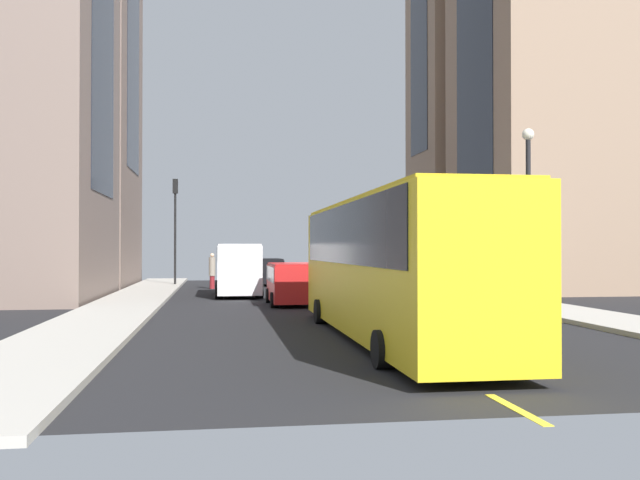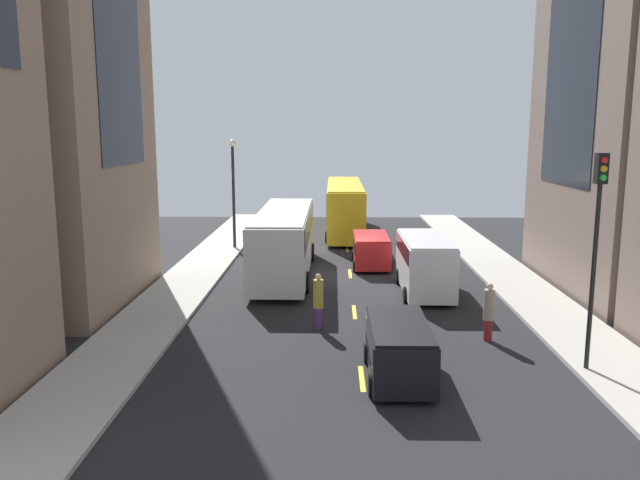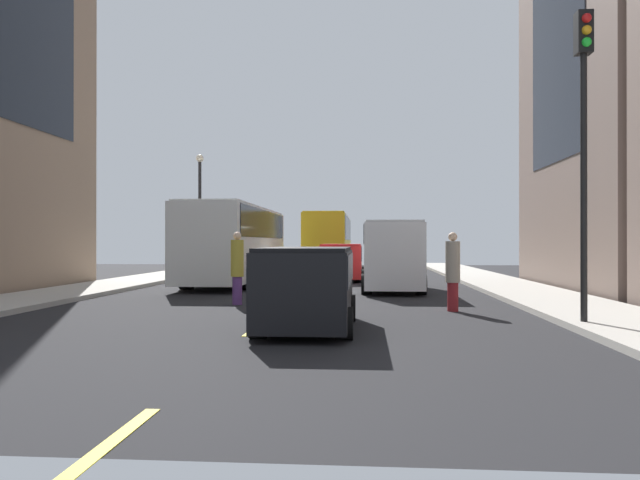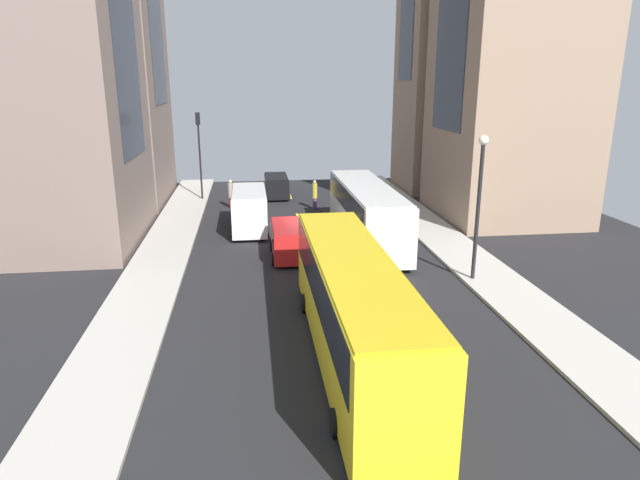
{
  "view_description": "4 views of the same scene",
  "coord_description": "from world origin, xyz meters",
  "px_view_note": "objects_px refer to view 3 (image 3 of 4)",
  "views": [
    {
      "loc": [
        4.32,
        30.53,
        2.34
      ],
      "look_at": [
        -0.29,
        -0.33,
        2.75
      ],
      "focal_mm": 38.65,
      "sensor_mm": 36.0,
      "label": 1
    },
    {
      "loc": [
        -0.88,
        -31.98,
        7.4
      ],
      "look_at": [
        -1.55,
        -0.56,
        1.88
      ],
      "focal_mm": 35.41,
      "sensor_mm": 36.0,
      "label": 2
    },
    {
      "loc": [
        2.31,
        -26.31,
        1.83
      ],
      "look_at": [
        0.16,
        1.82,
        1.93
      ],
      "focal_mm": 33.31,
      "sensor_mm": 36.0,
      "label": 3
    },
    {
      "loc": [
        3.18,
        30.04,
        9.16
      ],
      "look_at": [
        -0.22,
        3.29,
        1.31
      ],
      "focal_mm": 31.18,
      "sensor_mm": 36.0,
      "label": 4
    }
  ],
  "objects_px": {
    "car_red_1": "(342,259)",
    "traffic_light_near_corner": "(584,108)",
    "delivery_van_white": "(391,250)",
    "pedestrian_walking_far": "(453,270)",
    "pedestrian_waiting_curb": "(237,266)",
    "car_black_0": "(308,281)",
    "city_bus_white": "(237,238)",
    "streetcar_yellow": "(330,238)"
  },
  "relations": [
    {
      "from": "pedestrian_walking_far",
      "to": "pedestrian_waiting_curb",
      "type": "bearing_deg",
      "value": -30.54
    },
    {
      "from": "car_red_1",
      "to": "traffic_light_near_corner",
      "type": "bearing_deg",
      "value": -69.31
    },
    {
      "from": "streetcar_yellow",
      "to": "pedestrian_waiting_curb",
      "type": "relative_size",
      "value": 6.23
    },
    {
      "from": "streetcar_yellow",
      "to": "pedestrian_waiting_curb",
      "type": "distance_m",
      "value": 22.56
    },
    {
      "from": "pedestrian_waiting_curb",
      "to": "pedestrian_walking_far",
      "type": "height_order",
      "value": "pedestrian_waiting_curb"
    },
    {
      "from": "car_black_0",
      "to": "car_red_1",
      "type": "bearing_deg",
      "value": 89.67
    },
    {
      "from": "delivery_van_white",
      "to": "pedestrian_walking_far",
      "type": "distance_m",
      "value": 6.74
    },
    {
      "from": "pedestrian_waiting_curb",
      "to": "traffic_light_near_corner",
      "type": "relative_size",
      "value": 0.32
    },
    {
      "from": "city_bus_white",
      "to": "delivery_van_white",
      "type": "relative_size",
      "value": 2.07
    },
    {
      "from": "city_bus_white",
      "to": "pedestrian_walking_far",
      "type": "bearing_deg",
      "value": -51.5
    },
    {
      "from": "traffic_light_near_corner",
      "to": "pedestrian_walking_far",
      "type": "bearing_deg",
      "value": 127.91
    },
    {
      "from": "pedestrian_waiting_curb",
      "to": "delivery_van_white",
      "type": "bearing_deg",
      "value": 19.01
    },
    {
      "from": "car_black_0",
      "to": "delivery_van_white",
      "type": "bearing_deg",
      "value": 77.77
    },
    {
      "from": "pedestrian_waiting_curb",
      "to": "pedestrian_walking_far",
      "type": "distance_m",
      "value": 6.16
    },
    {
      "from": "delivery_van_white",
      "to": "traffic_light_near_corner",
      "type": "distance_m",
      "value": 10.71
    },
    {
      "from": "traffic_light_near_corner",
      "to": "streetcar_yellow",
      "type": "bearing_deg",
      "value": 104.72
    },
    {
      "from": "car_black_0",
      "to": "pedestrian_walking_far",
      "type": "xyz_separation_m",
      "value": [
        3.52,
        3.5,
        0.09
      ]
    },
    {
      "from": "delivery_van_white",
      "to": "city_bus_white",
      "type": "bearing_deg",
      "value": 152.58
    },
    {
      "from": "pedestrian_walking_far",
      "to": "delivery_van_white",
      "type": "bearing_deg",
      "value": -98.12
    },
    {
      "from": "car_black_0",
      "to": "pedestrian_walking_far",
      "type": "height_order",
      "value": "pedestrian_walking_far"
    },
    {
      "from": "delivery_van_white",
      "to": "traffic_light_near_corner",
      "type": "height_order",
      "value": "traffic_light_near_corner"
    },
    {
      "from": "streetcar_yellow",
      "to": "pedestrian_walking_far",
      "type": "bearing_deg",
      "value": -78.81
    },
    {
      "from": "city_bus_white",
      "to": "pedestrian_walking_far",
      "type": "relative_size",
      "value": 5.54
    },
    {
      "from": "delivery_van_white",
      "to": "pedestrian_walking_far",
      "type": "height_order",
      "value": "delivery_van_white"
    },
    {
      "from": "car_black_0",
      "to": "city_bus_white",
      "type": "bearing_deg",
      "value": 108.29
    },
    {
      "from": "streetcar_yellow",
      "to": "car_red_1",
      "type": "distance_m",
      "value": 11.57
    },
    {
      "from": "streetcar_yellow",
      "to": "traffic_light_near_corner",
      "type": "height_order",
      "value": "traffic_light_near_corner"
    },
    {
      "from": "pedestrian_waiting_curb",
      "to": "traffic_light_near_corner",
      "type": "distance_m",
      "value": 9.99
    },
    {
      "from": "pedestrian_walking_far",
      "to": "car_red_1",
      "type": "bearing_deg",
      "value": -93.85
    },
    {
      "from": "car_red_1",
      "to": "city_bus_white",
      "type": "bearing_deg",
      "value": -154.6
    },
    {
      "from": "streetcar_yellow",
      "to": "car_red_1",
      "type": "relative_size",
      "value": 3.14
    },
    {
      "from": "delivery_van_white",
      "to": "pedestrian_waiting_curb",
      "type": "distance_m",
      "value": 7.19
    },
    {
      "from": "car_red_1",
      "to": "pedestrian_waiting_curb",
      "type": "height_order",
      "value": "pedestrian_waiting_curb"
    },
    {
      "from": "car_black_0",
      "to": "pedestrian_waiting_curb",
      "type": "relative_size",
      "value": 1.96
    },
    {
      "from": "delivery_van_white",
      "to": "pedestrian_walking_far",
      "type": "xyz_separation_m",
      "value": [
        1.33,
        -6.6,
        -0.41
      ]
    },
    {
      "from": "pedestrian_walking_far",
      "to": "traffic_light_near_corner",
      "type": "bearing_deg",
      "value": 108.42
    },
    {
      "from": "pedestrian_waiting_curb",
      "to": "pedestrian_walking_far",
      "type": "bearing_deg",
      "value": -40.96
    },
    {
      "from": "delivery_van_white",
      "to": "traffic_light_near_corner",
      "type": "xyz_separation_m",
      "value": [
        3.64,
        -9.57,
        3.15
      ]
    },
    {
      "from": "streetcar_yellow",
      "to": "traffic_light_near_corner",
      "type": "relative_size",
      "value": 2.02
    },
    {
      "from": "delivery_van_white",
      "to": "car_black_0",
      "type": "distance_m",
      "value": 10.35
    },
    {
      "from": "delivery_van_white",
      "to": "pedestrian_waiting_curb",
      "type": "bearing_deg",
      "value": -131.08
    },
    {
      "from": "car_black_0",
      "to": "car_red_1",
      "type": "height_order",
      "value": "car_red_1"
    }
  ]
}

